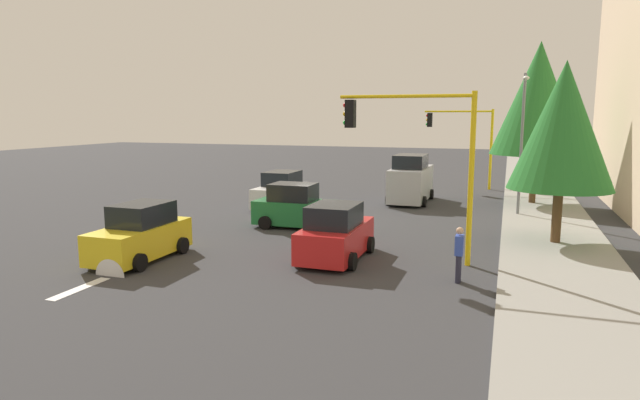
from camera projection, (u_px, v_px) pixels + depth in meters
name	position (u px, v px, depth m)	size (l,w,h in m)	color
ground_plane	(317.00, 220.00, 26.36)	(120.00, 120.00, 0.00)	#353538
sidewalk_kerb	(544.00, 213.00, 27.62)	(80.00, 4.00, 0.15)	gray
lane_arrow_near	(99.00, 281.00, 16.58)	(2.40, 1.10, 1.10)	silver
traffic_signal_far_left	(463.00, 132.00, 37.01)	(0.36, 4.59, 5.40)	yellow
traffic_signal_near_left	(418.00, 143.00, 18.28)	(0.36, 4.59, 5.78)	yellow
street_lamp_curbside	(523.00, 129.00, 26.09)	(2.15, 0.28, 7.00)	slate
tree_roadside_mid	(538.00, 99.00, 29.69)	(4.88, 4.88, 8.96)	brown
tree_roadside_near	(563.00, 126.00, 20.39)	(3.85, 3.85, 7.02)	brown
delivery_van_silver	(411.00, 180.00, 31.43)	(4.80, 2.22, 2.77)	#B2B5BA
car_green	(296.00, 208.00, 24.44)	(2.06, 3.75, 1.98)	#1E7238
car_white	(281.00, 191.00, 29.64)	(4.10, 2.11, 1.98)	white
car_red	(336.00, 234.00, 18.98)	(3.95, 2.09, 1.98)	red
car_yellow	(141.00, 234.00, 18.93)	(3.96, 2.00, 1.98)	yellow
pedestrian_crossing	(459.00, 253.00, 16.34)	(0.40, 0.24, 1.70)	#262638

